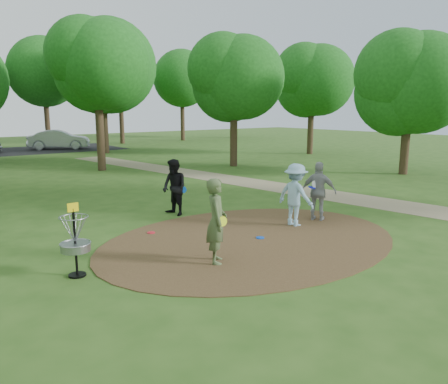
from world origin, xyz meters
TOP-DOWN VIEW (x-y plane):
  - ground at (0.00, 0.00)m, footprint 100.00×100.00m
  - dirt_clearing at (0.00, 0.00)m, footprint 8.40×8.40m
  - footpath at (6.50, 2.00)m, footprint 7.55×39.89m
  - parking_lot at (2.00, 30.00)m, footprint 14.00×8.00m
  - player_observer_with_disc at (-1.74, -0.80)m, footprint 0.77×0.83m
  - player_throwing_with_disc at (1.95, 0.32)m, footprint 1.23×1.26m
  - player_walking_with_disc at (-0.17, 3.59)m, footprint 0.80×0.94m
  - player_waiting_with_disc at (2.95, 0.30)m, footprint 0.91×1.14m
  - disc_ground_blue at (0.25, -0.05)m, footprint 0.22×0.22m
  - disc_ground_red at (-1.82, 2.14)m, footprint 0.22×0.22m
  - car_right at (4.13, 29.48)m, footprint 5.16×3.63m
  - disc_golf_basket at (-4.50, 0.30)m, footprint 0.63×0.63m
  - tree_ring at (2.21, 8.83)m, footprint 36.66×46.36m

SIDE VIEW (x-z plane):
  - ground at x=0.00m, z-range 0.00..0.00m
  - parking_lot at x=2.00m, z-range 0.00..0.01m
  - footpath at x=6.50m, z-range 0.00..0.01m
  - dirt_clearing at x=0.00m, z-range 0.00..0.02m
  - disc_ground_blue at x=0.25m, z-range 0.02..0.04m
  - disc_ground_red at x=-1.82m, z-range 0.02..0.04m
  - car_right at x=4.13m, z-range 0.00..1.61m
  - disc_golf_basket at x=-4.50m, z-range 0.10..1.64m
  - player_walking_with_disc at x=-0.17m, z-range 0.00..1.81m
  - player_waiting_with_disc at x=2.95m, z-range 0.00..1.82m
  - player_throwing_with_disc at x=1.95m, z-range 0.00..1.84m
  - player_observer_with_disc at x=-1.74m, z-range 0.00..1.91m
  - tree_ring at x=2.21m, z-range 0.41..10.24m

